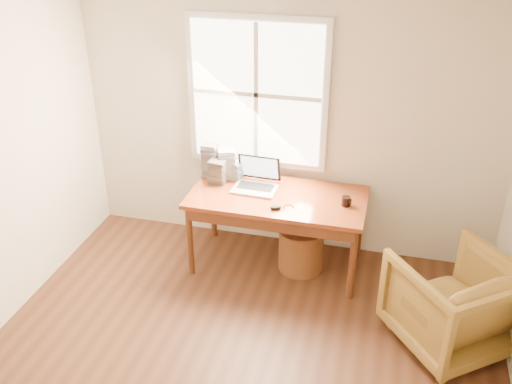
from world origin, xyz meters
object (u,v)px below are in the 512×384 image
desk (278,197)px  cd_stack_a (227,164)px  laptop (255,174)px  coffee_mug (346,201)px  wicker_stool (301,249)px  armchair (453,302)px

desk → cd_stack_a: (-0.54, 0.22, 0.17)m
laptop → coffee_mug: size_ratio=5.36×
desk → coffee_mug: size_ratio=18.62×
wicker_stool → coffee_mug: 0.70m
armchair → wicker_stool: bearing=-65.3°
armchair → wicker_stool: armchair is taller
armchair → cd_stack_a: cd_stack_a is taller
armchair → desk: bearing=-61.6°
coffee_mug → cd_stack_a: 1.19m
wicker_stool → coffee_mug: bearing=-4.6°
laptop → cd_stack_a: bearing=154.2°
laptop → coffee_mug: (0.84, -0.08, -0.12)m
armchair → coffee_mug: size_ratio=9.84×
desk → coffee_mug: bearing=-2.9°
desk → laptop: size_ratio=3.47×
wicker_stool → coffee_mug: size_ratio=4.89×
armchair → laptop: size_ratio=1.84×
cd_stack_a → coffee_mug: bearing=-12.0°
armchair → wicker_stool: 1.49m
desk → laptop: (-0.23, 0.05, 0.18)m
desk → armchair: (1.55, -0.69, -0.35)m
wicker_stool → cd_stack_a: (-0.78, 0.22, 0.69)m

